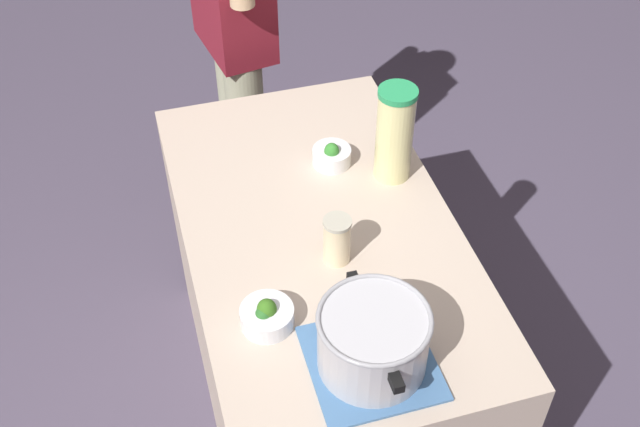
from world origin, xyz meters
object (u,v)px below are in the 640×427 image
object	(u,v)px
cooking_pot	(373,339)
broccoli_bowl_front	(267,316)
person_cook	(235,33)
mason_jar	(337,240)
broccoli_bowl_center	(332,155)
lemonade_pitcher	(395,134)

from	to	relation	value
cooking_pot	broccoli_bowl_front	xyz separation A→B (m)	(0.18, 0.20, -0.06)
cooking_pot	person_cook	world-z (taller)	person_cook
broccoli_bowl_front	cooking_pot	bearing A→B (deg)	-131.39
mason_jar	broccoli_bowl_front	distance (m)	0.27
cooking_pot	broccoli_bowl_front	bearing A→B (deg)	48.61
broccoli_bowl_front	mason_jar	bearing A→B (deg)	-54.72
mason_jar	broccoli_bowl_center	bearing A→B (deg)	-14.66
broccoli_bowl_center	person_cook	world-z (taller)	person_cook
cooking_pot	broccoli_bowl_center	size ratio (longest dim) A/B	2.87
person_cook	cooking_pot	bearing A→B (deg)	-179.31
broccoli_bowl_center	person_cook	xyz separation A→B (m)	(0.76, 0.13, -0.02)
mason_jar	person_cook	size ratio (longest dim) A/B	0.08
broccoli_bowl_center	mason_jar	bearing A→B (deg)	165.34
lemonade_pitcher	mason_jar	xyz separation A→B (m)	(-0.27, 0.25, -0.08)
cooking_pot	mason_jar	size ratio (longest dim) A/B	2.36
mason_jar	lemonade_pitcher	bearing A→B (deg)	-42.21
mason_jar	person_cook	xyz separation A→B (m)	(1.13, 0.04, -0.05)
lemonade_pitcher	mason_jar	world-z (taller)	lemonade_pitcher
lemonade_pitcher	broccoli_bowl_front	size ratio (longest dim) A/B	2.25
mason_jar	person_cook	distance (m)	1.13
mason_jar	broccoli_bowl_center	distance (m)	0.38
lemonade_pitcher	broccoli_bowl_front	world-z (taller)	lemonade_pitcher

